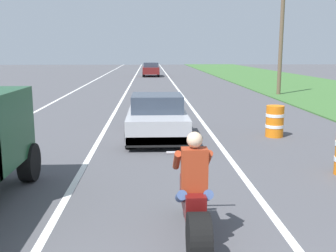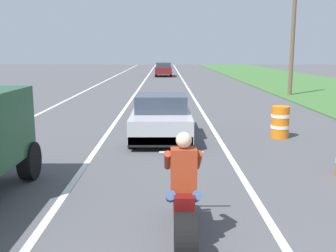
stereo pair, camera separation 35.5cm
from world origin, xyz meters
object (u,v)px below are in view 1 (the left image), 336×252
(motorcycle_with_rider, at_px, (194,203))
(construction_barrel_mid, at_px, (275,121))
(distant_car_far_ahead, at_px, (151,69))
(sports_car_silver, at_px, (157,117))

(motorcycle_with_rider, bearing_deg, construction_barrel_mid, 64.56)
(construction_barrel_mid, relative_size, distant_car_far_ahead, 0.25)
(sports_car_silver, distance_m, distant_car_far_ahead, 31.21)
(construction_barrel_mid, xyz_separation_m, distant_car_far_ahead, (-3.81, 31.38, 0.27))
(sports_car_silver, distance_m, construction_barrel_mid, 3.76)
(distant_car_far_ahead, bearing_deg, motorcycle_with_rider, -89.34)
(motorcycle_with_rider, xyz_separation_m, distant_car_far_ahead, (-0.44, 38.46, 0.18))
(motorcycle_with_rider, height_order, sports_car_silver, motorcycle_with_rider)
(motorcycle_with_rider, distance_m, distant_car_far_ahead, 38.46)
(motorcycle_with_rider, height_order, distant_car_far_ahead, motorcycle_with_rider)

